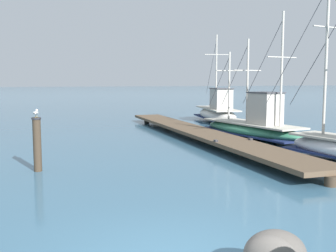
{
  "coord_description": "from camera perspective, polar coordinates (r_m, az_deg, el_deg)",
  "views": [
    {
      "loc": [
        -2.16,
        -6.04,
        2.95
      ],
      "look_at": [
        2.41,
        7.11,
        1.4
      ],
      "focal_mm": 43.68,
      "sensor_mm": 36.0,
      "label": 1
    }
  ],
  "objects": [
    {
      "name": "fishing_boat_1",
      "position": [
        21.61,
        11.8,
        0.06
      ],
      "size": [
        3.0,
        7.59,
        6.14
      ],
      "color": "#337556",
      "rests_on": "ground"
    },
    {
      "name": "mooring_piling",
      "position": [
        13.93,
        -17.8,
        -2.33
      ],
      "size": [
        0.3,
        0.3,
        1.77
      ],
      "color": "#3D3023",
      "rests_on": "ground"
    },
    {
      "name": "fishing_boat_0",
      "position": [
        29.58,
        6.95,
        2.01
      ],
      "size": [
        3.07,
        6.7,
        6.23
      ],
      "color": "silver",
      "rests_on": "ground"
    },
    {
      "name": "perched_seagull",
      "position": [
        13.82,
        -17.94,
        1.75
      ],
      "size": [
        0.19,
        0.38,
        0.27
      ],
      "color": "gold",
      "rests_on": "mooring_piling"
    },
    {
      "name": "floating_dock",
      "position": [
        20.8,
        4.14,
        -0.81
      ],
      "size": [
        2.16,
        20.11,
        0.53
      ],
      "color": "brown",
      "rests_on": "ground"
    }
  ]
}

